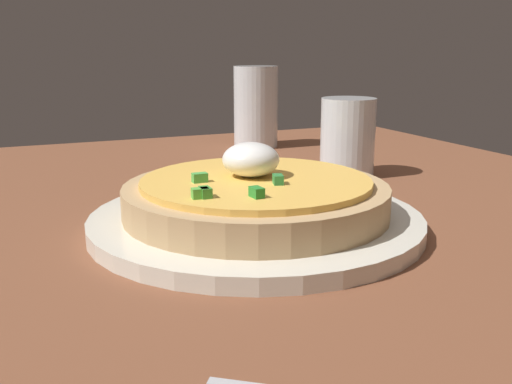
# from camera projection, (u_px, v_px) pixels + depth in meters

# --- Properties ---
(dining_table) EXTENTS (1.15, 0.79, 0.03)m
(dining_table) POSITION_uv_depth(u_px,v_px,m) (358.00, 238.00, 0.55)
(dining_table) COLOR brown
(dining_table) RESTS_ON ground
(plate) EXTENTS (0.30, 0.30, 0.01)m
(plate) POSITION_uv_depth(u_px,v_px,m) (256.00, 221.00, 0.52)
(plate) COLOR silver
(plate) RESTS_ON dining_table
(pizza) EXTENTS (0.24, 0.24, 0.06)m
(pizza) POSITION_uv_depth(u_px,v_px,m) (256.00, 195.00, 0.52)
(pizza) COLOR tan
(pizza) RESTS_ON plate
(cup_near) EXTENTS (0.07, 0.07, 0.13)m
(cup_near) POSITION_uv_depth(u_px,v_px,m) (256.00, 110.00, 0.94)
(cup_near) COLOR silver
(cup_near) RESTS_ON dining_table
(cup_far) EXTENTS (0.07, 0.07, 0.10)m
(cup_far) POSITION_uv_depth(u_px,v_px,m) (347.00, 141.00, 0.73)
(cup_far) COLOR silver
(cup_far) RESTS_ON dining_table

